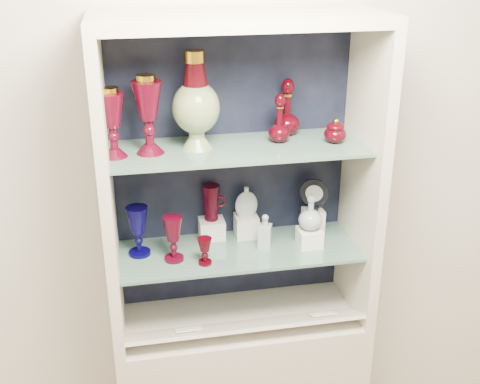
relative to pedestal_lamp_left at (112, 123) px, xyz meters
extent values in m
cube|color=beige|center=(0.44, 0.22, -0.19)|extent=(3.50, 0.02, 2.80)
cube|color=black|center=(0.44, 0.19, -0.27)|extent=(0.98, 0.02, 1.15)
cube|color=beige|center=(-0.04, 0.00, -0.27)|extent=(0.04, 0.40, 1.15)
cube|color=beige|center=(0.92, 0.00, -0.27)|extent=(0.04, 0.40, 1.15)
cube|color=beige|center=(0.44, 0.00, 0.33)|extent=(1.00, 0.40, 0.04)
cube|color=slate|center=(0.44, 0.02, -0.55)|extent=(0.92, 0.34, 0.01)
cube|color=slate|center=(0.44, 0.02, -0.13)|extent=(0.92, 0.34, 0.01)
cube|color=beige|center=(0.44, -0.11, -0.81)|extent=(0.92, 0.17, 0.09)
cube|color=white|center=(0.75, -0.11, -0.80)|extent=(0.10, 0.06, 0.03)
cube|color=white|center=(0.22, -0.11, -0.80)|extent=(0.10, 0.06, 0.03)
cube|color=silver|center=(0.35, 0.14, -0.50)|extent=(0.10, 0.10, 0.08)
cube|color=silver|center=(0.49, 0.13, -0.50)|extent=(0.09, 0.09, 0.09)
cube|color=silver|center=(0.72, 0.00, -0.51)|extent=(0.09, 0.09, 0.07)
cube|color=silver|center=(0.77, 0.11, -0.49)|extent=(0.08, 0.08, 0.10)
camera|label=1|loc=(0.05, -2.00, 0.59)|focal=45.00mm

